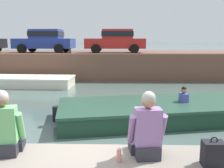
% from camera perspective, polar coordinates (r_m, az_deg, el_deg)
% --- Properties ---
extents(ground_plane, '(400.00, 400.00, 0.00)m').
position_cam_1_polar(ground_plane, '(9.52, -1.61, -4.95)').
color(ground_plane, '#4C605B').
extents(far_quay_wall, '(60.00, 6.00, 1.59)m').
position_cam_1_polar(far_quay_wall, '(17.69, -0.14, 4.70)').
color(far_quay_wall, brown).
rests_on(far_quay_wall, ground).
extents(far_wall_coping, '(60.00, 0.24, 0.08)m').
position_cam_1_polar(far_wall_coping, '(14.76, -0.47, 6.87)').
color(far_wall_coping, brown).
rests_on(far_wall_coping, far_quay_wall).
extents(boat_moored_west_cream, '(6.32, 1.99, 0.52)m').
position_cam_1_polar(boat_moored_west_cream, '(14.25, -20.50, 0.56)').
color(boat_moored_west_cream, silver).
rests_on(boat_moored_west_cream, ground).
extents(motorboat_passing, '(7.35, 3.36, 1.04)m').
position_cam_1_polar(motorboat_passing, '(8.03, 12.08, -6.01)').
color(motorboat_passing, '#193828').
rests_on(motorboat_passing, ground).
extents(car_left_inner_blue, '(3.94, 2.04, 1.54)m').
position_cam_1_polar(car_left_inner_blue, '(17.45, -15.02, 9.68)').
color(car_left_inner_blue, '#233893').
rests_on(car_left_inner_blue, far_quay_wall).
extents(car_centre_red, '(3.94, 1.94, 1.54)m').
position_cam_1_polar(car_centre_red, '(16.75, 0.90, 10.02)').
color(car_centre_red, '#B2231E').
rests_on(car_centre_red, far_quay_wall).
extents(mooring_bollard_mid, '(0.15, 0.15, 0.45)m').
position_cam_1_polar(mooring_bollard_mid, '(15.15, -9.59, 7.57)').
color(mooring_bollard_mid, '#2D2B28').
rests_on(mooring_bollard_mid, far_quay_wall).
extents(person_seated_left, '(0.57, 0.59, 0.96)m').
position_cam_1_polar(person_seated_left, '(3.98, -23.27, -9.53)').
color(person_seated_left, '#282833').
rests_on(person_seated_left, near_quay).
extents(person_seated_right, '(0.56, 0.56, 0.96)m').
position_cam_1_polar(person_seated_right, '(3.62, 7.99, -10.70)').
color(person_seated_right, '#282833').
rests_on(person_seated_right, near_quay).
extents(bottle_drink, '(0.06, 0.06, 0.20)m').
position_cam_1_polar(bottle_drink, '(3.55, 1.61, -15.95)').
color(bottle_drink, '#E07F6B').
rests_on(bottle_drink, near_quay).
extents(backpack_on_ledge, '(0.28, 0.24, 0.41)m').
position_cam_1_polar(backpack_on_ledge, '(3.67, 22.03, -14.57)').
color(backpack_on_ledge, black).
rests_on(backpack_on_ledge, near_quay).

